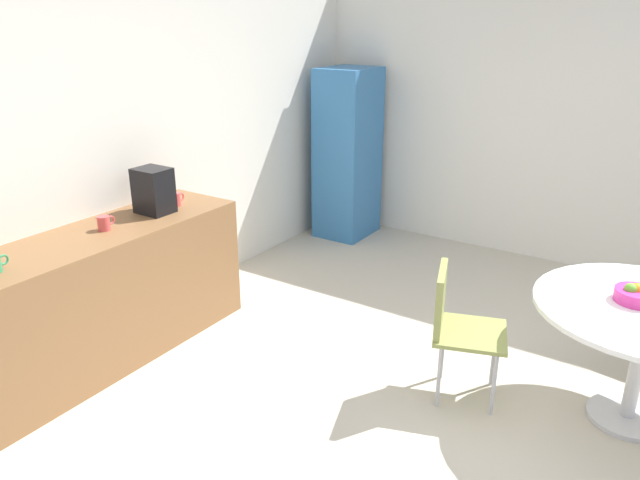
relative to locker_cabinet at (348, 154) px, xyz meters
The scene contains 10 objects.
ground_plane 3.71m from the locker_cabinet, 135.00° to the right, with size 6.00×6.00×0.00m, color beige.
wall_back 2.63m from the locker_cabinet, 169.99° to the left, with size 6.00×0.10×2.60m, color white.
wall_side_right 2.63m from the locker_cabinet, 79.99° to the right, with size 0.10×6.00×2.60m, color white.
counter_block 3.07m from the locker_cabinet, behind, with size 2.10×0.60×0.90m, color brown.
locker_cabinet is the anchor object (origin of this frame).
chair_olive 2.99m from the locker_cabinet, 136.77° to the right, with size 0.53×0.53×0.83m.
fruit_bowl 3.45m from the locker_cabinet, 121.71° to the right, with size 0.23×0.23×0.11m.
mug_white 2.95m from the locker_cabinet, behind, with size 0.13×0.08×0.09m.
mug_green 2.31m from the locker_cabinet, behind, with size 0.13×0.08×0.09m.
coffee_maker 2.51m from the locker_cabinet, behind, with size 0.20×0.24×0.32m, color black.
Camera 1 is at (-2.73, -0.56, 2.24)m, focal length 33.91 mm.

